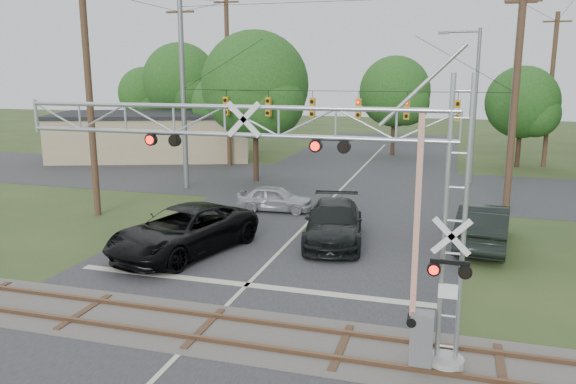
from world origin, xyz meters
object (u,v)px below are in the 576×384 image
(traffic_signal_span, at_px, (351,100))
(commercial_building, at_px, (154,135))
(sedan_silver, at_px, (275,198))
(streetlight, at_px, (472,99))
(crossing_gantry, at_px, (310,183))
(pickup_black, at_px, (184,231))
(car_dark, at_px, (334,223))

(traffic_signal_span, bearing_deg, commercial_building, 149.86)
(sedan_silver, xyz_separation_m, streetlight, (9.86, 10.63, 4.86))
(sedan_silver, bearing_deg, crossing_gantry, -162.69)
(crossing_gantry, distance_m, traffic_signal_span, 18.53)
(sedan_silver, bearing_deg, pickup_black, 165.97)
(car_dark, bearing_deg, crossing_gantry, -91.20)
(traffic_signal_span, height_order, commercial_building, traffic_signal_span)
(pickup_black, relative_size, sedan_silver, 1.71)
(sedan_silver, bearing_deg, traffic_signal_span, -41.49)
(traffic_signal_span, bearing_deg, pickup_black, -111.22)
(commercial_building, height_order, streetlight, streetlight)
(pickup_black, distance_m, sedan_silver, 7.88)
(crossing_gantry, distance_m, sedan_silver, 15.73)
(sedan_silver, relative_size, commercial_building, 0.22)
(pickup_black, bearing_deg, sedan_silver, 95.64)
(crossing_gantry, bearing_deg, sedan_silver, 111.02)
(crossing_gantry, distance_m, car_dark, 10.46)
(crossing_gantry, height_order, commercial_building, crossing_gantry)
(pickup_black, relative_size, car_dark, 1.15)
(crossing_gantry, bearing_deg, car_dark, 98.02)
(car_dark, relative_size, sedan_silver, 1.49)
(traffic_signal_span, xyz_separation_m, streetlight, (6.66, 6.51, -0.12))
(traffic_signal_span, bearing_deg, sedan_silver, -127.78)
(crossing_gantry, height_order, traffic_signal_span, traffic_signal_span)
(pickup_black, bearing_deg, crossing_gantry, -27.36)
(pickup_black, bearing_deg, streetlight, 74.44)
(crossing_gantry, bearing_deg, pickup_black, 136.68)
(crossing_gantry, height_order, car_dark, crossing_gantry)
(car_dark, distance_m, streetlight, 16.88)
(crossing_gantry, bearing_deg, traffic_signal_span, 97.05)
(sedan_silver, distance_m, streetlight, 15.29)
(pickup_black, relative_size, commercial_building, 0.37)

